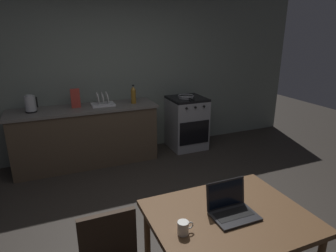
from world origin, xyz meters
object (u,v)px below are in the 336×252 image
laptop (232,209)px  bottle (133,95)px  frying_pan (186,97)px  cereal_box (75,98)px  stove_oven (187,123)px  dining_table (229,224)px  electric_kettle (30,104)px  coffee_mug (183,228)px  dish_rack (103,102)px

laptop → bottle: 2.86m
bottle → frying_pan: bearing=1.4°
laptop → bottle: bearing=85.6°
cereal_box → stove_oven: bearing=-0.7°
dining_table → bottle: (0.13, 2.85, 0.39)m
electric_kettle → dining_table: bearing=-65.1°
coffee_mug → laptop: bearing=7.7°
laptop → frying_pan: size_ratio=0.73×
stove_oven → electric_kettle: (-2.43, 0.00, 0.57)m
stove_oven → laptop: laptop is taller
bottle → cereal_box: bearing=175.4°
electric_kettle → coffee_mug: bearing=-72.2°
frying_pan → cereal_box: 1.80m
bottle → dining_table: bearing=-92.6°
electric_kettle → frying_pan: bearing=-0.7°
dining_table → cereal_box: 3.03m
laptop → cereal_box: (-0.75, 2.91, 0.27)m
bottle → laptop: bearing=-92.3°
laptop → electric_kettle: size_ratio=1.30×
electric_kettle → bottle: bottle is taller
cereal_box → dish_rack: 0.40m
laptop → cereal_box: bearing=102.3°
stove_oven → bottle: 1.13m
coffee_mug → cereal_box: bearing=96.5°
dining_table → laptop: laptop is taller
electric_kettle → bottle: bearing=-1.9°
laptop → dish_rack: size_ratio=0.94×
bottle → coffee_mug: (-0.52, -2.90, -0.27)m
bottle → stove_oven: bearing=2.8°
dining_table → coffee_mug: (-0.40, -0.05, 0.12)m
electric_kettle → dish_rack: size_ratio=0.73×
stove_oven → dining_table: 3.10m
laptop → cereal_box: 3.02m
dining_table → cereal_box: size_ratio=3.99×
dining_table → dish_rack: bearing=96.8°
cereal_box → dish_rack: bearing=-2.9°
dining_table → laptop: (0.02, 0.00, 0.12)m
frying_pan → dish_rack: dish_rack is taller
coffee_mug → cereal_box: size_ratio=0.40×
bottle → dish_rack: size_ratio=0.86×
electric_kettle → frying_pan: size_ratio=0.56×
dining_table → dish_rack: dish_rack is taller
dining_table → coffee_mug: coffee_mug is taller
bottle → electric_kettle: bearing=178.1°
laptop → electric_kettle: bearing=113.0°
bottle → dish_rack: 0.48m
bottle → cereal_box: bottle is taller
electric_kettle → coffee_mug: (0.95, -2.95, -0.25)m
dining_table → frying_pan: frying_pan is taller
stove_oven → cereal_box: (-1.82, 0.02, 0.59)m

